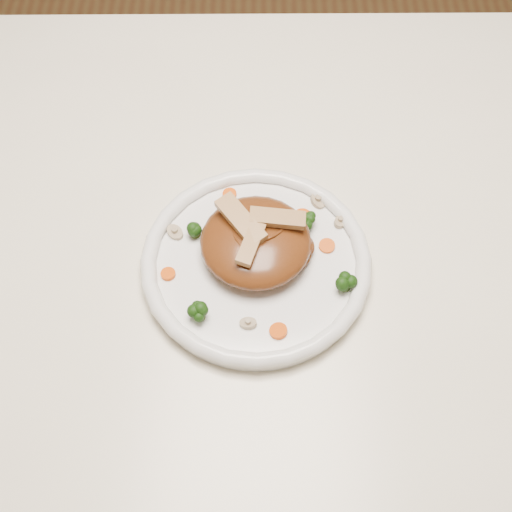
{
  "coord_description": "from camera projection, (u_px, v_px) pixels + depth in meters",
  "views": [
    {
      "loc": [
        -0.01,
        -0.53,
        1.47
      ],
      "look_at": [
        -0.0,
        -0.1,
        0.78
      ],
      "focal_mm": 46.35,
      "sensor_mm": 36.0,
      "label": 1
    }
  ],
  "objects": [
    {
      "name": "plate",
      "position": [
        256.0,
        265.0,
        0.83
      ],
      "size": [
        0.34,
        0.34,
        0.02
      ],
      "primitive_type": "cylinder",
      "rotation": [
        0.0,
        0.0,
        -0.24
      ],
      "color": "white",
      "rests_on": "table"
    },
    {
      "name": "carrot_2",
      "position": [
        327.0,
        246.0,
        0.83
      ],
      "size": [
        0.03,
        0.03,
        0.0
      ],
      "primitive_type": "cylinder",
      "rotation": [
        0.0,
        0.0,
        -0.38
      ],
      "color": "#F05B08",
      "rests_on": "plate"
    },
    {
      "name": "chicken_b",
      "position": [
        241.0,
        220.0,
        0.79
      ],
      "size": [
        0.07,
        0.08,
        0.01
      ],
      "primitive_type": "cube",
      "rotation": [
        0.0,
        0.0,
        2.2
      ],
      "color": "tan",
      "rests_on": "noodle_mound"
    },
    {
      "name": "table",
      "position": [
        257.0,
        247.0,
        0.97
      ],
      "size": [
        1.2,
        0.8,
        0.75
      ],
      "color": "white",
      "rests_on": "ground"
    },
    {
      "name": "broccoli_0",
      "position": [
        306.0,
        221.0,
        0.84
      ],
      "size": [
        0.03,
        0.03,
        0.03
      ],
      "primitive_type": null,
      "rotation": [
        0.0,
        0.0,
        0.36
      ],
      "color": "#183C0C",
      "rests_on": "plate"
    },
    {
      "name": "mushroom_2",
      "position": [
        175.0,
        232.0,
        0.84
      ],
      "size": [
        0.04,
        0.04,
        0.01
      ],
      "primitive_type": "cylinder",
      "rotation": [
        0.0,
        0.0,
        -0.83
      ],
      "color": "beige",
      "rests_on": "plate"
    },
    {
      "name": "broccoli_3",
      "position": [
        346.0,
        282.0,
        0.79
      ],
      "size": [
        0.02,
        0.02,
        0.03
      ],
      "primitive_type": null,
      "rotation": [
        0.0,
        0.0,
        0.01
      ],
      "color": "#183C0C",
      "rests_on": "plate"
    },
    {
      "name": "broccoli_2",
      "position": [
        199.0,
        312.0,
        0.77
      ],
      "size": [
        0.03,
        0.03,
        0.03
      ],
      "primitive_type": null,
      "rotation": [
        0.0,
        0.0,
        0.28
      ],
      "color": "#183C0C",
      "rests_on": "plate"
    },
    {
      "name": "mushroom_3",
      "position": [
        318.0,
        200.0,
        0.87
      ],
      "size": [
        0.03,
        0.03,
        0.01
      ],
      "primitive_type": "cylinder",
      "rotation": [
        0.0,
        0.0,
        1.89
      ],
      "color": "beige",
      "rests_on": "plate"
    },
    {
      "name": "chicken_a",
      "position": [
        277.0,
        218.0,
        0.8
      ],
      "size": [
        0.07,
        0.03,
        0.01
      ],
      "primitive_type": "cube",
      "rotation": [
        0.0,
        0.0,
        -0.07
      ],
      "color": "tan",
      "rests_on": "noodle_mound"
    },
    {
      "name": "carrot_1",
      "position": [
        168.0,
        274.0,
        0.81
      ],
      "size": [
        0.02,
        0.02,
        0.0
      ],
      "primitive_type": "cylinder",
      "rotation": [
        0.0,
        0.0,
        0.2
      ],
      "color": "#F05B08",
      "rests_on": "plate"
    },
    {
      "name": "noodle_mound",
      "position": [
        256.0,
        242.0,
        0.81
      ],
      "size": [
        0.15,
        0.15,
        0.04
      ],
      "primitive_type": "ellipsoid",
      "rotation": [
        0.0,
        0.0,
        0.09
      ],
      "color": "#5E2F12",
      "rests_on": "plate"
    },
    {
      "name": "carrot_0",
      "position": [
        303.0,
        216.0,
        0.86
      ],
      "size": [
        0.03,
        0.03,
        0.0
      ],
      "primitive_type": "cylinder",
      "rotation": [
        0.0,
        0.0,
        0.29
      ],
      "color": "#F05B08",
      "rests_on": "plate"
    },
    {
      "name": "broccoli_1",
      "position": [
        195.0,
        229.0,
        0.84
      ],
      "size": [
        0.03,
        0.03,
        0.03
      ],
      "primitive_type": null,
      "rotation": [
        0.0,
        0.0,
        -0.31
      ],
      "color": "#183C0C",
      "rests_on": "plate"
    },
    {
      "name": "mushroom_0",
      "position": [
        248.0,
        323.0,
        0.78
      ],
      "size": [
        0.02,
        0.02,
        0.01
      ],
      "primitive_type": "cylinder",
      "rotation": [
        0.0,
        0.0,
        -0.06
      ],
      "color": "beige",
      "rests_on": "plate"
    },
    {
      "name": "mushroom_1",
      "position": [
        340.0,
        221.0,
        0.85
      ],
      "size": [
        0.03,
        0.03,
        0.01
      ],
      "primitive_type": "cylinder",
      "rotation": [
        0.0,
        0.0,
        1.12
      ],
      "color": "beige",
      "rests_on": "plate"
    },
    {
      "name": "carrot_3",
      "position": [
        230.0,
        194.0,
        0.88
      ],
      "size": [
        0.02,
        0.02,
        0.0
      ],
      "primitive_type": "cylinder",
      "rotation": [
        0.0,
        0.0,
        -0.15
      ],
      "color": "#F05B08",
      "rests_on": "plate"
    },
    {
      "name": "ground",
      "position": [
        257.0,
        400.0,
        1.52
      ],
      "size": [
        4.0,
        4.0,
        0.0
      ],
      "primitive_type": "plane",
      "color": "brown",
      "rests_on": "ground"
    },
    {
      "name": "carrot_4",
      "position": [
        278.0,
        331.0,
        0.77
      ],
      "size": [
        0.02,
        0.02,
        0.0
      ],
      "primitive_type": "cylinder",
      "rotation": [
        0.0,
        0.0,
        0.18
      ],
      "color": "#F05B08",
      "rests_on": "plate"
    },
    {
      "name": "chicken_c",
      "position": [
        251.0,
        244.0,
        0.78
      ],
      "size": [
        0.04,
        0.06,
        0.01
      ],
      "primitive_type": "cube",
      "rotation": [
        0.0,
        0.0,
        4.37
      ],
      "color": "tan",
      "rests_on": "noodle_mound"
    }
  ]
}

